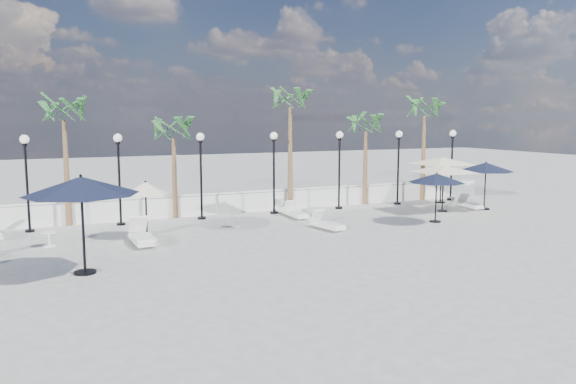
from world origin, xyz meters
name	(u,v)px	position (x,y,z in m)	size (l,w,h in m)	color
ground	(343,241)	(0.00, 0.00, 0.00)	(100.00, 100.00, 0.00)	gray
balustrade	(266,201)	(0.00, 7.50, 0.47)	(26.00, 0.30, 1.01)	silver
lamppost_0	(26,169)	(-10.50, 6.50, 2.49)	(0.36, 0.36, 3.84)	black
lamppost_1	(119,166)	(-7.00, 6.50, 2.49)	(0.36, 0.36, 3.84)	black
lamppost_2	(201,163)	(-3.50, 6.50, 2.49)	(0.36, 0.36, 3.84)	black
lamppost_3	(274,161)	(0.00, 6.50, 2.49)	(0.36, 0.36, 3.84)	black
lamppost_4	(339,159)	(3.50, 6.50, 2.49)	(0.36, 0.36, 3.84)	black
lamppost_5	(398,157)	(7.00, 6.50, 2.49)	(0.36, 0.36, 3.84)	black
lamppost_6	(452,155)	(10.50, 6.50, 2.49)	(0.36, 0.36, 3.84)	black
palm_0	(64,117)	(-9.00, 7.30, 4.53)	(2.60, 2.60, 5.50)	brown
palm_1	(173,134)	(-4.50, 7.30, 3.75)	(2.60, 2.60, 4.70)	brown
palm_2	(290,105)	(1.20, 7.30, 5.12)	(2.60, 2.60, 6.10)	brown
palm_3	(366,128)	(5.50, 7.30, 3.95)	(2.60, 2.60, 4.90)	brown
palm_4	(425,113)	(9.20, 7.30, 4.73)	(2.60, 2.60, 5.70)	brown
lounger_2	(142,237)	(-6.80, 2.47, 0.27)	(0.73, 2.14, 0.80)	white
lounger_3	(327,224)	(0.50, 2.11, 0.22)	(0.87, 1.80, 0.65)	white
lounger_4	(296,213)	(0.47, 5.07, 0.21)	(0.56, 1.71, 0.64)	white
lounger_5	(286,209)	(0.51, 6.20, 0.21)	(0.98, 1.74, 0.62)	white
lounger_6	(470,204)	(9.50, 3.86, 0.20)	(0.77, 1.68, 0.61)	white
side_table_0	(49,238)	(-9.85, 3.43, 0.32)	(0.54, 0.54, 0.52)	white
side_table_1	(236,220)	(-2.74, 4.07, 0.28)	(0.48, 0.48, 0.47)	white
side_table_2	(452,201)	(9.20, 4.86, 0.27)	(0.46, 0.46, 0.45)	white
parasol_navy_left	(81,186)	(-9.00, -0.74, 2.55)	(3.28, 3.28, 2.90)	black
parasol_navy_mid	(437,178)	(5.54, 1.61, 1.91)	(2.42, 2.42, 2.17)	black
parasol_navy_right	(486,167)	(9.93, 3.36, 2.09)	(2.66, 2.66, 2.38)	black
parasol_cream_sq_a	(444,166)	(7.67, 3.75, 2.22)	(4.88, 4.88, 2.39)	black
parasol_cream_sq_b	(442,157)	(9.42, 6.03, 2.41)	(5.21, 5.21, 2.61)	black
parasol_cream_small	(145,189)	(-6.44, 3.62, 1.84)	(1.75, 1.75, 2.15)	black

